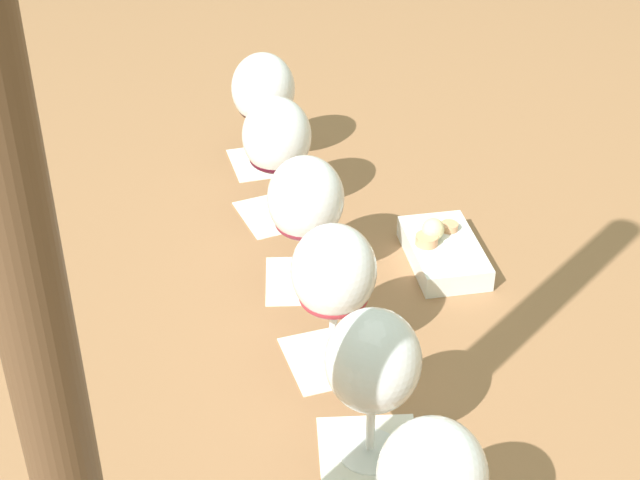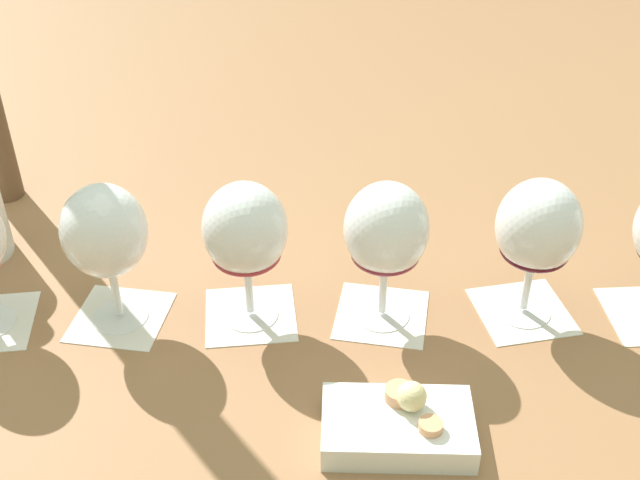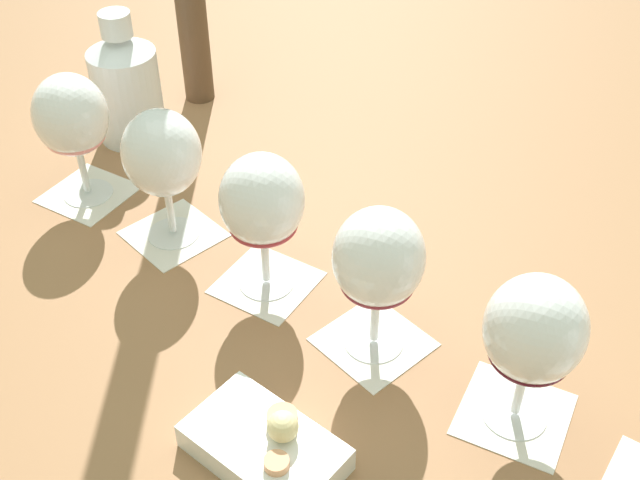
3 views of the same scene
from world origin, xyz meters
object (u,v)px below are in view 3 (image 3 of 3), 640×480
object	(u,v)px
wine_glass_1	(162,158)
wine_glass_3	(378,263)
ceramic_vase	(126,85)
snack_dish	(266,446)
wine_glass_4	(534,335)
wine_glass_0	(72,120)
wine_glass_2	(262,205)

from	to	relation	value
wine_glass_1	wine_glass_3	distance (m)	0.31
ceramic_vase	snack_dish	size ratio (longest dim) A/B	1.12
wine_glass_1	ceramic_vase	world-z (taller)	ceramic_vase
wine_glass_3	wine_glass_4	size ratio (longest dim) A/B	1.00
wine_glass_0	wine_glass_4	bearing A→B (deg)	39.66
wine_glass_1	wine_glass_2	bearing A→B (deg)	39.27
wine_glass_1	wine_glass_3	xyz separation A→B (m)	(0.25, 0.20, 0.00)
wine_glass_4	ceramic_vase	size ratio (longest dim) A/B	0.91
wine_glass_0	wine_glass_2	distance (m)	0.31
wine_glass_0	snack_dish	xyz separation A→B (m)	(0.48, 0.15, -0.10)
wine_glass_1	wine_glass_2	size ratio (longest dim) A/B	1.00
ceramic_vase	snack_dish	world-z (taller)	ceramic_vase
wine_glass_4	ceramic_vase	bearing A→B (deg)	-151.94
wine_glass_0	wine_glass_2	xyz separation A→B (m)	(0.24, 0.20, 0.00)
wine_glass_2	snack_dish	distance (m)	0.27
wine_glass_0	wine_glass_2	world-z (taller)	same
wine_glass_0	ceramic_vase	distance (m)	0.16
ceramic_vase	wine_glass_4	bearing A→B (deg)	28.06
wine_glass_1	wine_glass_2	xyz separation A→B (m)	(0.12, 0.10, 0.00)
wine_glass_2	ceramic_vase	size ratio (longest dim) A/B	0.91
wine_glass_0	wine_glass_4	xyz separation A→B (m)	(0.49, 0.41, 0.00)
wine_glass_2	wine_glass_3	xyz separation A→B (m)	(0.13, 0.10, -0.00)
wine_glass_2	wine_glass_4	size ratio (longest dim) A/B	1.00
wine_glass_0	snack_dish	world-z (taller)	wine_glass_0
wine_glass_1	ceramic_vase	size ratio (longest dim) A/B	0.91
wine_glass_1	wine_glass_4	bearing A→B (deg)	38.96
wine_glass_0	wine_glass_2	bearing A→B (deg)	40.54
wine_glass_3	wine_glass_2	bearing A→B (deg)	-142.30
wine_glass_0	wine_glass_1	world-z (taller)	same
wine_glass_1	wine_glass_2	world-z (taller)	same
wine_glass_1	wine_glass_4	xyz separation A→B (m)	(0.38, 0.31, 0.00)
wine_glass_0	wine_glass_3	bearing A→B (deg)	39.59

